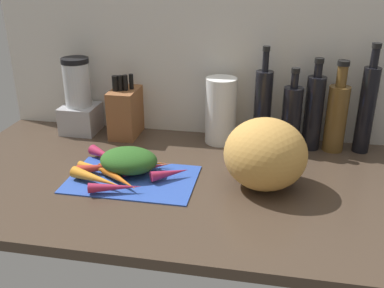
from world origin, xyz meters
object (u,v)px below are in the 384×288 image
winter_squash (265,154)px  bottle_1 (291,118)px  carrot_8 (148,164)px  bottle_2 (314,111)px  carrot_7 (117,162)px  carrot_10 (98,169)px  knife_block (125,112)px  carrot_6 (120,179)px  carrot_1 (103,167)px  carrot_11 (145,168)px  cutting_board (132,179)px  carrot_4 (170,173)px  carrot_9 (104,155)px  carrot_5 (151,167)px  bottle_4 (367,108)px  blender_appliance (79,101)px  carrot_2 (115,187)px  carrot_3 (141,161)px  bottle_0 (263,108)px  paper_towel_roll (221,111)px  bottle_3 (337,115)px  carrot_0 (96,179)px

winter_squash → bottle_1: bearing=75.0°
carrot_8 → bottle_2: bearing=27.4°
carrot_7 → carrot_10: carrot_10 is taller
knife_block → carrot_6: bearing=-74.3°
carrot_1 → carrot_11: size_ratio=1.11×
cutting_board → carrot_11: bearing=53.6°
carrot_1 → carrot_7: carrot_1 is taller
carrot_4 → carrot_9: size_ratio=0.98×
carrot_5 → carrot_1: bearing=-165.0°
bottle_1 → bottle_4: bottle_4 is taller
blender_appliance → carrot_1: bearing=-56.8°
carrot_4 → bottle_1: size_ratio=0.41×
carrot_2 → bottle_2: 71.64cm
carrot_4 → winter_squash: 28.78cm
carrot_3 → bottle_0: 45.42cm
carrot_6 → carrot_10: 10.21cm
carrot_10 → winter_squash: (49.94, 2.31, 8.24)cm
carrot_6 → carrot_1: bearing=141.0°
blender_appliance → carrot_8: bearing=-37.7°
carrot_6 → paper_towel_roll: bearing=57.4°
bottle_2 → bottle_4: size_ratio=0.86×
carrot_3 → bottle_1: bottle_1 is taller
carrot_1 → bottle_1: 64.30cm
carrot_1 → carrot_6: carrot_1 is taller
carrot_4 → carrot_2: bearing=-140.0°
carrot_10 → carrot_11: size_ratio=0.97×
carrot_4 → bottle_3: 60.50cm
cutting_board → carrot_6: 5.12cm
carrot_1 → bottle_3: bearing=24.5°
carrot_11 → bottle_4: (67.70, 31.01, 13.48)cm
carrot_0 → bottle_0: bearing=40.6°
paper_towel_roll → bottle_2: size_ratio=0.74×
carrot_8 → bottle_2: (50.90, 26.42, 11.61)cm
carrot_9 → bottle_1: bearing=19.6°
carrot_0 → carrot_6: carrot_0 is taller
bottle_3 → carrot_11: bearing=-152.5°
carrot_6 → carrot_4: bearing=24.0°
bottle_2 → bottle_3: 7.62cm
cutting_board → carrot_3: 9.07cm
blender_appliance → bottle_4: bottle_4 is taller
carrot_6 → carrot_8: (5.14, 12.28, -0.35)cm
carrot_2 → winter_squash: 43.46cm
carrot_3 → winter_squash: (38.75, -5.53, 8.14)cm
carrot_11 → bottle_3: size_ratio=0.45×
carrot_0 → blender_appliance: size_ratio=0.62×
carrot_8 → carrot_11: carrot_11 is taller
winter_squash → bottle_0: bearing=94.3°
paper_towel_roll → bottle_3: bearing=0.2°
carrot_0 → carrot_2: carrot_0 is taller
carrot_3 → carrot_9: bearing=173.2°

